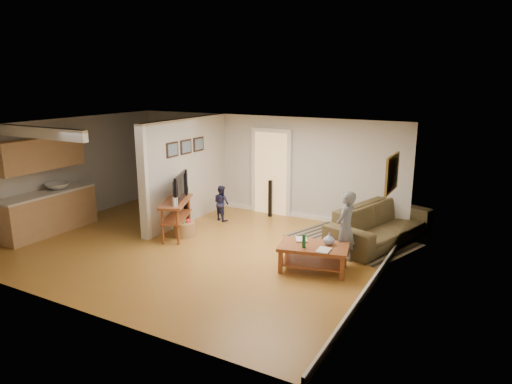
% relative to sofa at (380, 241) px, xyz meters
% --- Properties ---
extents(ground, '(7.50, 7.50, 0.00)m').
position_rel_sofa_xyz_m(ground, '(-3.30, -2.20, 0.00)').
color(ground, olive).
rests_on(ground, ground).
extents(room_shell, '(7.54, 6.02, 2.52)m').
position_rel_sofa_xyz_m(room_shell, '(-4.37, -1.77, 1.46)').
color(room_shell, '#B1AEA9').
rests_on(room_shell, ground).
extents(area_rug, '(2.90, 2.50, 0.01)m').
position_rel_sofa_xyz_m(area_rug, '(-0.53, -0.23, 0.01)').
color(area_rug, black).
rests_on(area_rug, ground).
extents(sofa, '(1.81, 2.92, 0.80)m').
position_rel_sofa_xyz_m(sofa, '(0.00, 0.00, 0.00)').
color(sofa, '#484424').
rests_on(sofa, ground).
extents(coffee_table, '(1.36, 0.98, 0.73)m').
position_rel_sofa_xyz_m(coffee_table, '(-0.68, -2.10, 0.38)').
color(coffee_table, maroon).
rests_on(coffee_table, ground).
extents(tv_console, '(0.98, 1.38, 1.11)m').
position_rel_sofa_xyz_m(tv_console, '(-4.03, -1.80, 0.74)').
color(tv_console, maroon).
rests_on(tv_console, ground).
extents(speaker_left, '(0.11, 0.11, 0.96)m').
position_rel_sofa_xyz_m(speaker_left, '(-4.30, -1.12, 0.48)').
color(speaker_left, black).
rests_on(speaker_left, ground).
extents(speaker_right, '(0.11, 0.11, 0.94)m').
position_rel_sofa_xyz_m(speaker_right, '(-2.90, 0.50, 0.47)').
color(speaker_right, black).
rests_on(speaker_right, ground).
extents(toy_basket, '(0.49, 0.49, 0.43)m').
position_rel_sofa_xyz_m(toy_basket, '(-3.90, -1.73, 0.18)').
color(toy_basket, olive).
rests_on(toy_basket, ground).
extents(child, '(0.41, 0.56, 1.40)m').
position_rel_sofa_xyz_m(child, '(-0.30, -1.52, 0.00)').
color(child, slate).
rests_on(child, ground).
extents(toddler, '(0.51, 0.45, 0.87)m').
position_rel_sofa_xyz_m(toddler, '(-3.81, -0.36, 0.00)').
color(toddler, '#1E1F3F').
rests_on(toddler, ground).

